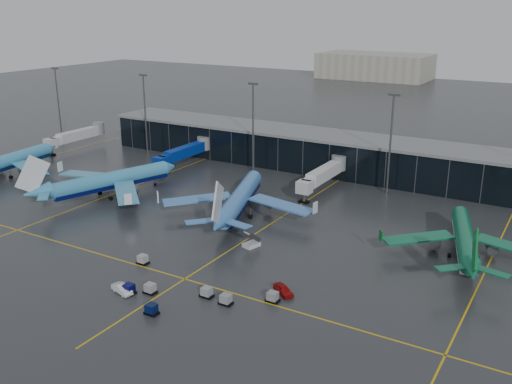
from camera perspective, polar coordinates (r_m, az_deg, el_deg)
The scene contains 13 objects.
ground at distance 118.63m, azimuth -6.55°, elevation -4.71°, with size 600.00×600.00×0.00m, color #282B2D.
terminal_pier at distance 167.82m, azimuth 6.24°, elevation 4.12°, with size 142.00×17.00×10.70m.
jet_bridges at distance 169.92m, azimuth -7.33°, elevation 3.95°, with size 94.00×27.50×7.20m.
flood_masts at distance 153.27m, azimuth 6.16°, elevation 5.99°, with size 203.00×0.50×25.50m.
taxi_lines at distance 121.56m, azimuth 0.25°, elevation -4.00°, with size 220.00×120.00×0.02m.
airliner_klm_west at distance 174.27m, azimuth -23.73°, elevation 3.56°, with size 37.07×42.22×12.98m, color #3D94C8, non-canonical shape.
airliner_arkefly at distance 146.89m, azimuth -14.31°, elevation 2.08°, with size 37.59×42.81×13.16m, color #3A90C0, non-canonical shape.
airliner_klm_near at distance 129.37m, azimuth -1.62°, elevation 0.44°, with size 37.13×42.29×13.00m, color #3D7AC9, non-canonical shape.
airliner_aer_lingus at distance 115.62m, azimuth 20.24°, elevation -3.36°, with size 32.38×36.88×11.33m, color #0B643F, non-canonical shape.
baggage_carts at distance 96.98m, azimuth -7.44°, elevation -9.72°, with size 30.01×14.77×1.70m.
mobile_airstair at distance 114.07m, azimuth -0.47°, elevation -5.12°, with size 2.99×3.68×3.45m.
service_van_red at distance 96.45m, azimuth 2.76°, elevation -9.73°, with size 1.86×4.63×1.58m, color #9F0C0C.
service_van_white at distance 99.22m, azimuth -13.26°, elevation -9.41°, with size 1.61×4.61×1.52m, color silver.
Camera 1 is at (67.07, -86.41, 45.90)m, focal length 40.00 mm.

